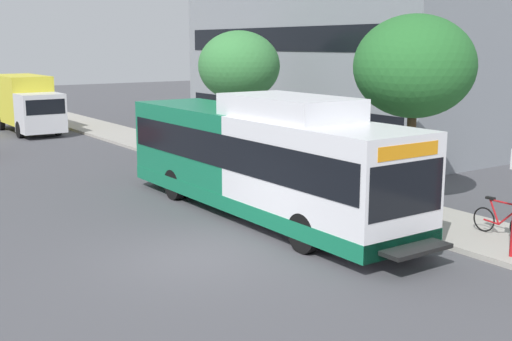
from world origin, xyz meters
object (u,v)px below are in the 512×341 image
bicycle_parked (502,221)px  box_truck_background (26,102)px  street_tree_near_stop (414,67)px  transit_bus (260,159)px  street_tree_mid_block (239,66)px

bicycle_parked → box_truck_background: 29.01m
street_tree_near_stop → bicycle_parked: bearing=-99.8°
transit_bus → box_truck_background: 23.00m
bicycle_parked → box_truck_background: (-4.01, 28.71, 1.18)m
street_tree_near_stop → transit_bus: bearing=155.9°
transit_bus → box_truck_background: (-0.38, 22.99, 0.04)m
bicycle_parked → street_tree_near_stop: bearing=80.2°
transit_bus → street_tree_mid_block: bearing=60.7°
transit_bus → street_tree_mid_block: (4.43, 7.89, 2.41)m
bicycle_parked → box_truck_background: box_truck_background is taller
transit_bus → bicycle_parked: bearing=-57.5°
box_truck_background → transit_bus: bearing=-89.1°
box_truck_background → street_tree_near_stop: bearing=-79.4°
transit_bus → box_truck_background: transit_bus is taller
bicycle_parked → box_truck_background: bearing=98.0°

